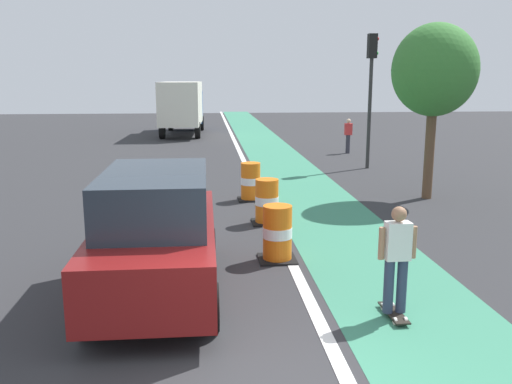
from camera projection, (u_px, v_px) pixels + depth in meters
name	position (u px, v px, depth m)	size (l,w,h in m)	color
bike_lane_strip	(301.00, 186.00, 17.98)	(2.50, 80.00, 0.01)	#387F60
lane_divider_stripe	(256.00, 187.00, 17.85)	(0.20, 80.00, 0.01)	silver
skateboarder_on_lane	(397.00, 259.00, 7.98)	(0.57, 0.81, 1.69)	black
parked_suv_nearest	(157.00, 233.00, 8.85)	(1.92, 4.60, 2.04)	maroon
traffic_barrel_front	(277.00, 234.00, 10.60)	(0.73, 0.73, 1.09)	orange
traffic_barrel_mid	(267.00, 202.00, 13.32)	(0.73, 0.73, 1.09)	orange
traffic_barrel_back	(251.00, 182.00, 15.86)	(0.73, 0.73, 1.09)	orange
delivery_truck_down_block	(182.00, 105.00, 33.82)	(2.59, 7.68, 3.23)	silver
traffic_light_corner	(371.00, 77.00, 20.83)	(0.41, 0.32, 5.10)	#2D2D2D
pedestrian_crossing	(348.00, 135.00, 25.60)	(0.34, 0.20, 1.61)	#33333D
street_tree_sidewalk	(435.00, 71.00, 15.45)	(2.40, 2.40, 5.00)	brown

